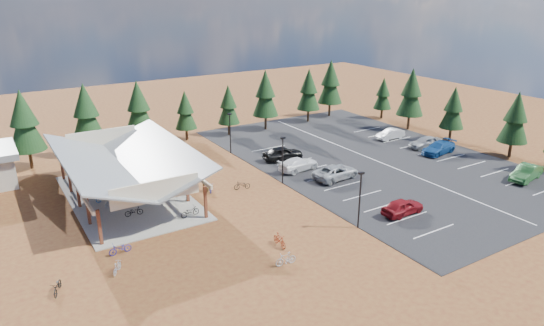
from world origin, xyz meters
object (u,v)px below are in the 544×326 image
object	(u,v)px
bike_1	(114,202)
car_7	(439,148)
bike_4	(190,212)
bike_5	(163,191)
bike_13	(286,259)
car_8	(425,142)
bike_2	(104,196)
bike_10	(120,248)
trash_bin_1	(185,186)
bike_7	(128,171)
lamp_post_0	(360,196)
lamp_post_2	(230,130)
bike_3	(103,177)
bike_pavilion	(125,161)
car_5	(526,173)
car_0	(403,207)
car_3	(299,164)
bike_9	(117,267)
bike_14	(209,186)
bike_16	(242,185)
bike_6	(151,174)
lamp_post_1	(283,157)
trash_bin_0	(206,187)
car_2	(336,172)
bike_8	(57,287)
car_4	(283,153)
bike_11	(280,240)
bike_0	(134,211)

from	to	relation	value
bike_1	car_7	world-z (taller)	car_7
bike_4	bike_5	world-z (taller)	bike_5
bike_13	car_8	size ratio (longest dim) A/B	0.38
bike_2	bike_10	xyz separation A→B (m)	(-1.41, -10.78, -0.10)
trash_bin_1	bike_7	xyz separation A→B (m)	(-3.78, 7.19, 0.09)
lamp_post_0	bike_2	distance (m)	24.49
lamp_post_2	bike_3	bearing A→B (deg)	-174.20
bike_pavilion	car_5	xyz separation A→B (m)	(37.84, -18.07, -2.97)
car_0	car_3	xyz separation A→B (m)	(-1.48, 14.48, -0.00)
bike_9	bike_5	bearing A→B (deg)	-88.38
lamp_post_2	bike_1	xyz separation A→B (m)	(-16.83, -8.77, -2.35)
lamp_post_0	bike_7	bearing A→B (deg)	119.85
bike_2	car_3	size ratio (longest dim) A/B	0.35
bike_3	bike_14	size ratio (longest dim) A/B	0.90
lamp_post_0	car_7	world-z (taller)	lamp_post_0
car_0	bike_2	bearing A→B (deg)	50.37
bike_7	bike_16	world-z (taller)	bike_7
car_7	car_8	world-z (taller)	car_8
bike_9	bike_6	bearing A→B (deg)	-80.71
bike_4	car_3	xyz separation A→B (m)	(15.28, 4.82, 0.19)
bike_9	bike_16	bearing A→B (deg)	-114.07
lamp_post_1	trash_bin_0	distance (m)	8.55
bike_2	car_2	size ratio (longest dim) A/B	0.33
trash_bin_1	car_2	xyz separation A→B (m)	(15.06, -5.81, 0.34)
bike_13	car_7	size ratio (longest dim) A/B	0.33
lamp_post_0	trash_bin_1	world-z (taller)	lamp_post_0
bike_2	car_7	distance (m)	39.95
trash_bin_1	car_2	size ratio (longest dim) A/B	0.17
bike_8	bike_16	size ratio (longest dim) A/B	1.07
bike_3	car_3	size ratio (longest dim) A/B	0.34
trash_bin_0	bike_5	world-z (taller)	bike_5
bike_3	car_3	xyz separation A→B (m)	(19.82, -8.01, 0.16)
car_4	car_8	bearing A→B (deg)	-101.56
bike_6	bike_16	size ratio (longest dim) A/B	1.08
lamp_post_1	bike_14	distance (m)	8.19
bike_4	bike_2	bearing A→B (deg)	29.49
bike_pavilion	car_0	bearing A→B (deg)	-40.29
trash_bin_0	bike_6	size ratio (longest dim) A/B	0.49
bike_13	bike_11	bearing A→B (deg)	161.40
lamp_post_2	bike_6	bearing A→B (deg)	-163.55
bike_0	bike_9	world-z (taller)	bike_0
car_5	bike_1	bearing A→B (deg)	-122.83
trash_bin_0	bike_8	distance (m)	19.21
bike_4	bike_1	bearing A→B (deg)	35.46
bike_6	car_8	distance (m)	34.78
bike_pavilion	bike_7	xyz separation A→B (m)	(1.79, 6.03, -3.28)
lamp_post_0	bike_5	distance (m)	19.53
bike_pavilion	bike_10	distance (m)	11.71
lamp_post_0	car_2	bearing A→B (deg)	60.72
trash_bin_1	bike_14	bearing A→B (deg)	-39.99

